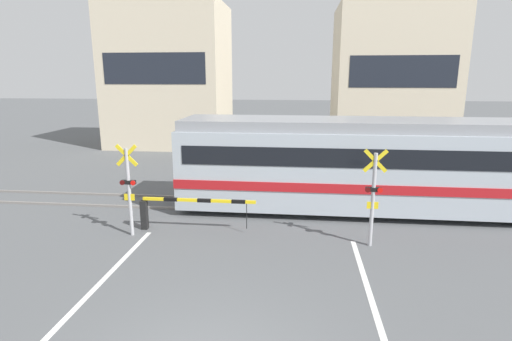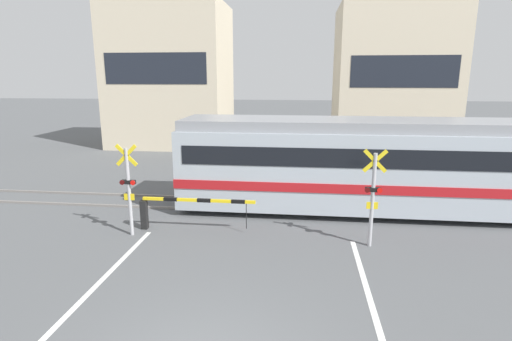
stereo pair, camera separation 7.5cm
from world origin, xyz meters
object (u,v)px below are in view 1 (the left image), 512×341
(crossing_barrier_far, at_px, (320,172))
(crossing_signal_right, at_px, (373,194))
(commuter_train, at_px, (413,164))
(crossing_signal_left, at_px, (129,186))
(pedestrian, at_px, (254,155))
(crossing_barrier_near, at_px, (174,207))

(crossing_barrier_far, height_order, crossing_signal_right, crossing_signal_right)
(commuter_train, distance_m, crossing_signal_left, 9.78)
(commuter_train, xyz_separation_m, pedestrian, (-6.31, 4.99, -0.81))
(crossing_signal_left, relative_size, crossing_signal_right, 1.00)
(crossing_signal_left, bearing_deg, commuter_train, 19.57)
(commuter_train, xyz_separation_m, crossing_signal_left, (-9.21, -3.27, -0.21))
(crossing_signal_left, bearing_deg, crossing_barrier_far, 44.43)
(crossing_signal_right, xyz_separation_m, pedestrian, (-4.36, 8.26, -0.59))
(crossing_barrier_near, height_order, pedestrian, pedestrian)
(crossing_barrier_near, relative_size, crossing_barrier_far, 1.00)
(crossing_signal_right, bearing_deg, crossing_barrier_near, 174.84)
(commuter_train, distance_m, pedestrian, 8.08)
(crossing_barrier_near, height_order, crossing_signal_left, crossing_signal_left)
(crossing_signal_left, height_order, crossing_signal_right, same)
(commuter_train, bearing_deg, crossing_barrier_near, -161.18)
(crossing_barrier_near, relative_size, crossing_signal_right, 1.30)
(crossing_signal_left, xyz_separation_m, crossing_signal_right, (7.26, 0.00, 0.00))
(crossing_barrier_far, bearing_deg, crossing_signal_left, -135.57)
(commuter_train, relative_size, crossing_barrier_far, 4.51)
(crossing_barrier_near, xyz_separation_m, pedestrian, (1.69, 7.71, 0.22))
(crossing_signal_right, distance_m, pedestrian, 9.36)
(commuter_train, height_order, crossing_barrier_near, commuter_train)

